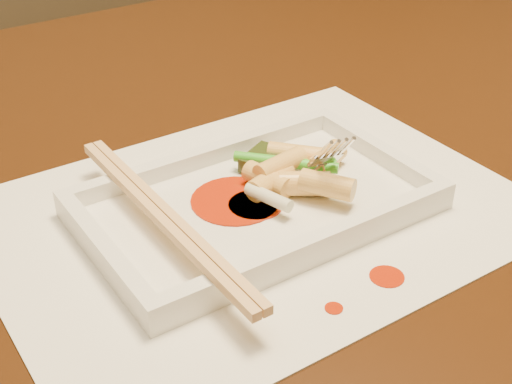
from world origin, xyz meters
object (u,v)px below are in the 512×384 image
table (202,271)px  fork (318,85)px  plate_base (256,207)px  chopstick_a (158,218)px  placemat (256,213)px

table → fork: bearing=-34.3°
plate_base → table: bearing=98.6°
fork → chopstick_a: bearing=-173.2°
plate_base → chopstick_a: chopstick_a is taller
fork → plate_base: bearing=-165.6°
plate_base → fork: fork is taller
table → chopstick_a: (-0.07, -0.07, 0.13)m
plate_base → fork: size_ratio=1.86×
placemat → chopstick_a: bearing=180.0°
chopstick_a → placemat: bearing=0.0°
placemat → chopstick_a: chopstick_a is taller
table → fork: (0.08, -0.06, 0.18)m
plate_base → chopstick_a: bearing=180.0°
table → chopstick_a: bearing=-134.1°
chopstick_a → plate_base: bearing=0.0°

